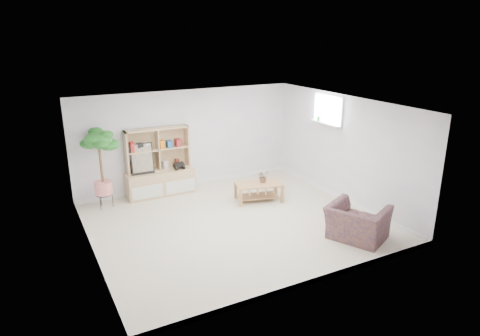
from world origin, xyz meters
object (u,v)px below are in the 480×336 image
coffee_table (259,192)px  floor_tree (101,169)px  armchair (357,220)px  storage_unit (160,162)px

coffee_table → floor_tree: 3.49m
coffee_table → armchair: armchair is taller
floor_tree → coffee_table: bearing=-20.9°
coffee_table → armchair: bearing=-60.4°
storage_unit → armchair: 4.66m
storage_unit → armchair: storage_unit is taller
coffee_table → storage_unit: bearing=157.4°
storage_unit → floor_tree: 1.36m
storage_unit → coffee_table: storage_unit is taller
coffee_table → floor_tree: size_ratio=0.59×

